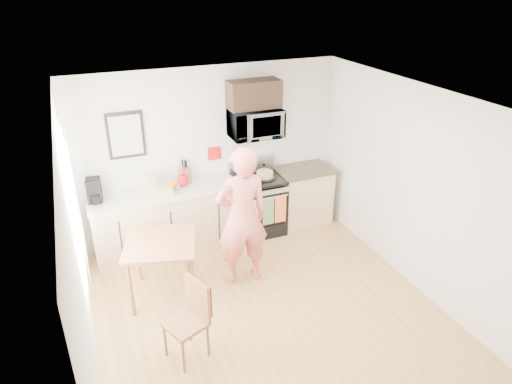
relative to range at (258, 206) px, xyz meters
name	(u,v)px	position (x,y,z in m)	size (l,w,h in m)	color
floor	(272,317)	(-0.63, -1.98, -0.44)	(4.60, 4.60, 0.00)	#AF7743
back_wall	(211,154)	(-0.63, 0.32, 0.86)	(4.00, 0.04, 2.60)	silver
front_wall	(418,384)	(-0.63, -4.28, 0.86)	(4.00, 0.04, 2.60)	silver
left_wall	(79,265)	(-2.63, -1.98, 0.86)	(0.04, 4.60, 2.60)	silver
right_wall	(422,193)	(1.37, -1.98, 0.86)	(0.04, 4.60, 2.60)	silver
ceiling	(277,106)	(-0.63, -1.98, 2.16)	(4.00, 4.60, 0.04)	silver
window	(75,204)	(-2.59, -1.18, 1.11)	(0.06, 1.40, 1.50)	silver
cabinet_left	(167,222)	(-1.43, 0.02, 0.01)	(2.10, 0.60, 0.90)	tan
countertop_left	(165,193)	(-1.43, 0.02, 0.48)	(2.14, 0.64, 0.04)	beige
cabinet_right	(302,196)	(0.80, 0.02, 0.01)	(0.84, 0.60, 0.90)	tan
countertop_right	(304,170)	(0.80, 0.02, 0.48)	(0.88, 0.64, 0.04)	black
range	(258,206)	(0.00, 0.00, 0.00)	(0.76, 0.70, 1.16)	black
microwave	(255,123)	(0.00, 0.10, 1.32)	(0.76, 0.51, 0.42)	#BBBBC0
upper_cabinet	(254,94)	(0.00, 0.15, 1.74)	(0.76, 0.35, 0.40)	black
wall_art	(126,135)	(-1.83, 0.30, 1.31)	(0.50, 0.04, 0.65)	black
wall_trivet	(214,153)	(-0.58, 0.31, 0.86)	(0.20, 0.02, 0.20)	red
person	(242,217)	(-0.68, -1.10, 0.51)	(0.69, 0.45, 1.89)	#CA4037
dining_table	(160,248)	(-1.73, -1.04, 0.26)	(0.91, 0.91, 0.79)	brown
chair	(194,307)	(-1.61, -2.13, 0.15)	(0.53, 0.50, 0.91)	brown
knife_block	(185,175)	(-1.07, 0.24, 0.62)	(0.11, 0.15, 0.24)	brown
utensil_crock	(182,175)	(-1.13, 0.14, 0.66)	(0.13, 0.13, 0.40)	red
fruit_bowl	(172,186)	(-1.30, 0.08, 0.54)	(0.26, 0.26, 0.10)	silver
milk_carton	(152,183)	(-1.58, 0.12, 0.63)	(0.10, 0.10, 0.26)	tan
coffee_maker	(94,191)	(-2.36, 0.09, 0.66)	(0.21, 0.29, 0.33)	black
bread_bag	(161,193)	(-1.51, -0.12, 0.56)	(0.32, 0.15, 0.12)	tan
cake	(265,175)	(0.10, -0.03, 0.54)	(0.31, 0.31, 0.10)	black
kettle	(243,172)	(-0.21, 0.08, 0.59)	(0.19, 0.19, 0.25)	silver
pot	(252,182)	(-0.18, -0.20, 0.54)	(0.21, 0.36, 0.11)	#BBBBC0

